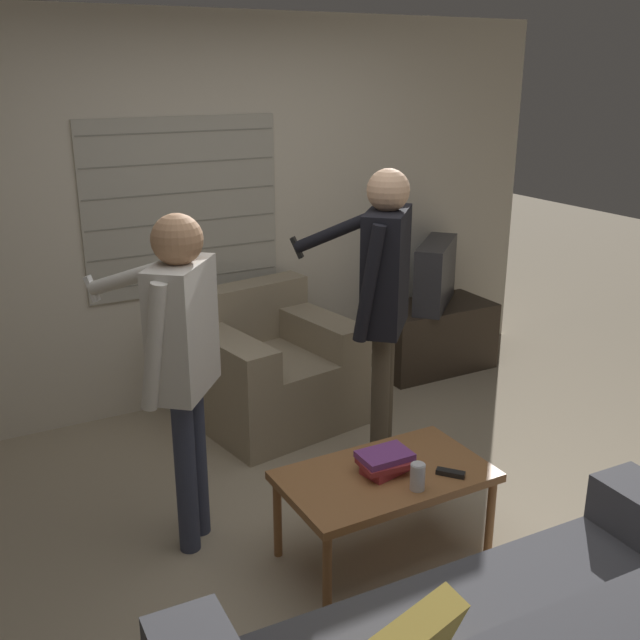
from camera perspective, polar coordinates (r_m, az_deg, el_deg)
ground_plane at (r=3.83m, az=4.10°, el=-16.48°), size 16.00×16.00×0.00m
wall_back at (r=5.04m, az=-8.28°, el=7.90°), size 5.20×0.08×2.55m
armchair_beige at (r=4.88m, az=-3.93°, el=-3.79°), size 1.06×1.01×0.85m
coffee_table at (r=3.53m, az=4.98°, el=-12.12°), size 0.96×0.56×0.44m
tv_stand at (r=5.78m, az=8.54°, el=-1.25°), size 0.90×0.49×0.51m
tv at (r=5.63m, az=8.75°, el=3.50°), size 0.64×0.62×0.48m
person_left_standing at (r=3.42m, az=-10.54°, el=-1.78°), size 0.52×0.77×1.62m
person_right_standing at (r=4.01m, az=4.86°, el=2.64°), size 0.51×0.83×1.72m
book_stack at (r=3.49m, az=4.93°, el=-10.73°), size 0.25×0.19×0.09m
soda_can at (r=3.37m, az=7.45°, el=-11.74°), size 0.07×0.07×0.13m
spare_remote at (r=3.52m, az=9.91°, el=-11.41°), size 0.11×0.13×0.02m
floor_fan at (r=5.22m, az=3.56°, el=-4.33°), size 0.29×0.20×0.36m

